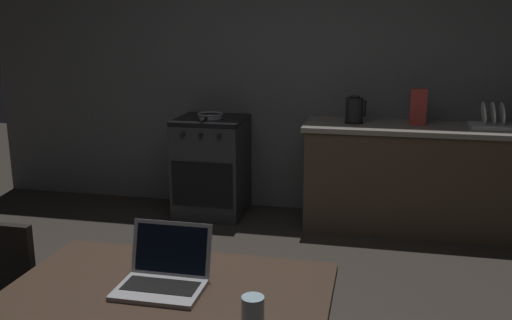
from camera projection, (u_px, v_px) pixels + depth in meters
The scene contains 10 objects.
back_wall at pixel (320, 62), 5.06m from camera, with size 6.40×0.10×2.73m, color #5B5C5D.
kitchen_counter at pixel (433, 178), 4.74m from camera, with size 2.16×0.64×0.89m.
stove_oven at pixel (212, 166), 5.14m from camera, with size 0.60×0.62×0.89m.
dining_table at pixel (160, 317), 2.07m from camera, with size 1.22×0.92×0.74m.
laptop at pixel (163, 276), 2.14m from camera, with size 0.32×0.28×0.22m.
electric_kettle at pixel (354, 110), 4.75m from camera, with size 0.18×0.15×0.23m.
frying_pan at pixel (210, 116), 5.00m from camera, with size 0.23×0.40×0.05m.
drinking_glass at pixel (253, 314), 1.83m from camera, with size 0.07×0.07×0.12m.
cereal_box at pixel (418, 107), 4.65m from camera, with size 0.13×0.05×0.30m.
dish_rack at pixel (492, 122), 4.54m from camera, with size 0.34×0.26×0.21m.
Camera 1 is at (0.83, -2.57, 1.72)m, focal length 39.86 mm.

